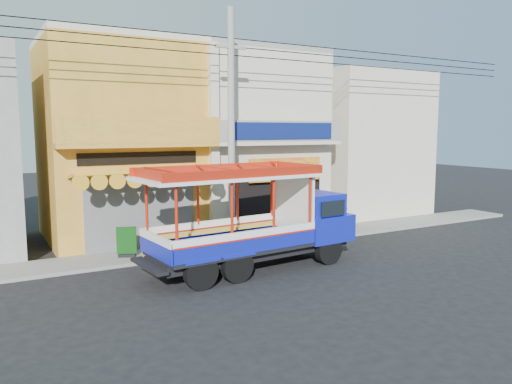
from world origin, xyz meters
TOP-DOWN VIEW (x-y plane):
  - ground at (0.00, 0.00)m, footprint 90.00×90.00m
  - sidewalk at (0.00, 4.00)m, footprint 30.00×2.00m
  - shophouse_left at (-4.00, 7.96)m, footprint 6.00×7.50m
  - shophouse_right at (2.00, 7.96)m, footprint 6.00×6.75m
  - party_pilaster at (-1.00, 4.85)m, footprint 0.35×0.30m
  - filler_building_right at (9.00, 8.00)m, footprint 6.00×6.00m
  - utility_pole at (-0.85, 3.30)m, footprint 28.00×0.26m
  - songthaew_truck at (-1.00, 0.78)m, footprint 7.59×3.02m
  - green_sign at (-4.85, 3.95)m, footprint 0.68×0.50m
  - potted_plant_a at (1.59, 4.27)m, footprint 1.06×1.06m
  - potted_plant_b at (3.73, 4.13)m, footprint 0.74×0.79m
  - potted_plant_c at (4.94, 4.00)m, footprint 0.70×0.70m

SIDE VIEW (x-z plane):
  - ground at x=0.00m, z-range 0.00..0.00m
  - sidewalk at x=0.00m, z-range 0.00..0.12m
  - potted_plant_a at x=1.59m, z-range 0.12..1.01m
  - green_sign at x=-4.85m, z-range 0.03..1.10m
  - potted_plant_c at x=4.94m, z-range 0.12..1.13m
  - potted_plant_b at x=3.73m, z-range 0.12..1.26m
  - songthaew_truck at x=-1.00m, z-range -0.06..3.40m
  - filler_building_right at x=9.00m, z-range 0.00..7.60m
  - party_pilaster at x=-1.00m, z-range 0.00..8.00m
  - shophouse_right at x=2.00m, z-range -0.01..8.23m
  - shophouse_left at x=-4.00m, z-range -0.01..8.23m
  - utility_pole at x=-0.85m, z-range 0.53..9.53m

